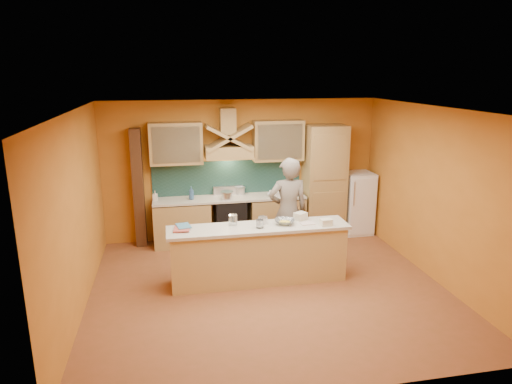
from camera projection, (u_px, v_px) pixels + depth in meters
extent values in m
cube|color=brown|center=(268.00, 288.00, 7.22)|extent=(5.50, 5.00, 0.01)
cube|color=white|center=(270.00, 110.00, 6.50)|extent=(5.50, 5.00, 0.01)
cube|color=#C07425|center=(242.00, 170.00, 9.23)|extent=(5.50, 0.02, 2.80)
cube|color=#C07425|center=(325.00, 274.00, 4.49)|extent=(5.50, 0.02, 2.80)
cube|color=#C07425|center=(77.00, 214.00, 6.35)|extent=(0.02, 5.00, 2.80)
cube|color=#C07425|center=(435.00, 194.00, 7.37)|extent=(0.02, 5.00, 2.80)
cube|color=#AC894F|center=(182.00, 224.00, 8.96)|extent=(1.10, 0.60, 0.86)
cube|color=#AC894F|center=(276.00, 218.00, 9.32)|extent=(1.10, 0.60, 0.86)
cube|color=beige|center=(230.00, 198.00, 9.02)|extent=(3.00, 0.62, 0.04)
cube|color=black|center=(230.00, 220.00, 9.13)|extent=(0.60, 0.58, 0.90)
cube|color=#193732|center=(228.00, 178.00, 9.20)|extent=(3.00, 0.03, 0.70)
cube|color=#AC894F|center=(229.00, 152.00, 8.83)|extent=(0.92, 0.50, 0.24)
cube|color=#AC894F|center=(228.00, 121.00, 8.78)|extent=(0.30, 0.30, 0.50)
cube|color=#AC894F|center=(176.00, 143.00, 8.67)|extent=(1.00, 0.35, 0.80)
cube|color=#AC894F|center=(278.00, 140.00, 9.04)|extent=(1.00, 0.35, 0.80)
cube|color=#AC894F|center=(324.00, 181.00, 9.32)|extent=(0.80, 0.60, 2.30)
cube|color=white|center=(357.00, 203.00, 9.58)|extent=(0.58, 0.60, 1.30)
cube|color=#472816|center=(138.00, 188.00, 8.77)|extent=(0.20, 0.30, 2.30)
cube|color=tan|center=(259.00, 256.00, 7.37)|extent=(2.80, 0.55, 0.88)
cube|color=beige|center=(259.00, 228.00, 7.25)|extent=(2.90, 0.62, 0.05)
imported|color=#70665B|center=(288.00, 212.00, 7.94)|extent=(0.71, 0.47, 1.92)
cylinder|color=silver|center=(227.00, 196.00, 8.85)|extent=(0.24, 0.24, 0.16)
cylinder|color=silver|center=(240.00, 192.00, 9.20)|extent=(0.19, 0.19, 0.15)
imported|color=silver|center=(155.00, 196.00, 8.75)|extent=(0.10, 0.10, 0.19)
imported|color=#2E5280|center=(191.00, 193.00, 8.82)|extent=(0.10, 0.11, 0.26)
imported|color=silver|center=(272.00, 195.00, 9.06)|extent=(0.25, 0.25, 0.07)
cube|color=white|center=(279.00, 193.00, 9.10)|extent=(0.39, 0.35, 0.11)
imported|color=#B24C3F|center=(174.00, 229.00, 7.08)|extent=(0.28, 0.36, 0.03)
imported|color=teal|center=(177.00, 227.00, 7.11)|extent=(0.26, 0.32, 0.02)
cylinder|color=white|center=(233.00, 220.00, 7.29)|extent=(0.17, 0.17, 0.17)
cylinder|color=silver|center=(260.00, 224.00, 7.15)|extent=(0.15, 0.15, 0.13)
cube|color=silver|center=(263.00, 221.00, 7.36)|extent=(0.13, 0.13, 0.10)
imported|color=silver|center=(285.00, 222.00, 7.34)|extent=(0.41, 0.41, 0.08)
cube|color=beige|center=(307.00, 223.00, 7.36)|extent=(0.23, 0.18, 0.01)
cube|color=beige|center=(301.00, 216.00, 7.54)|extent=(0.24, 0.23, 0.13)
cube|color=beige|center=(326.00, 222.00, 7.27)|extent=(0.19, 0.15, 0.11)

